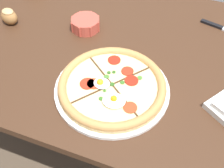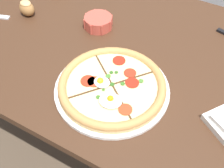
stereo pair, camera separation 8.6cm
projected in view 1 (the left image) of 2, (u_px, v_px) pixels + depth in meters
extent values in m
plane|color=brown|center=(109.00, 146.00, 1.59)|extent=(12.00, 12.00, 0.00)
cube|color=#422819|center=(108.00, 48.00, 1.04)|extent=(1.58, 0.87, 0.03)
cube|color=#422819|center=(20.00, 27.00, 1.73)|extent=(0.06, 0.06, 0.73)
cylinder|color=white|center=(112.00, 89.00, 0.88)|extent=(0.36, 0.36, 0.01)
cylinder|color=#DBB775|center=(112.00, 87.00, 0.87)|extent=(0.33, 0.33, 0.01)
cylinder|color=beige|center=(112.00, 85.00, 0.86)|extent=(0.29, 0.29, 0.00)
torus|color=tan|center=(112.00, 85.00, 0.86)|extent=(0.33, 0.33, 0.03)
cube|color=#472D19|center=(91.00, 94.00, 0.84)|extent=(0.09, 0.12, 0.00)
cube|color=#472D19|center=(125.00, 101.00, 0.82)|extent=(0.12, 0.09, 0.00)
cube|color=#472D19|center=(132.00, 76.00, 0.89)|extent=(0.09, 0.12, 0.00)
cube|color=#472D19|center=(100.00, 70.00, 0.90)|extent=(0.12, 0.09, 0.00)
cylinder|color=red|center=(87.00, 84.00, 0.86)|extent=(0.05, 0.05, 0.00)
cylinder|color=red|center=(94.00, 84.00, 0.86)|extent=(0.04, 0.04, 0.00)
cylinder|color=red|center=(127.00, 71.00, 0.90)|extent=(0.04, 0.04, 0.00)
cylinder|color=red|center=(131.00, 81.00, 0.87)|extent=(0.04, 0.04, 0.00)
cylinder|color=red|center=(130.00, 108.00, 0.80)|extent=(0.04, 0.04, 0.00)
cylinder|color=red|center=(114.00, 60.00, 0.93)|extent=(0.04, 0.04, 0.00)
ellipsoid|color=white|center=(114.00, 101.00, 0.81)|extent=(0.08, 0.07, 0.01)
sphere|color=orange|center=(114.00, 99.00, 0.81)|extent=(0.02, 0.02, 0.02)
ellipsoid|color=white|center=(102.00, 83.00, 0.86)|extent=(0.06, 0.06, 0.01)
sphere|color=#F4AD1E|center=(100.00, 82.00, 0.85)|extent=(0.02, 0.02, 0.02)
cylinder|color=#386B23|center=(122.00, 82.00, 0.87)|extent=(0.01, 0.01, 0.00)
cylinder|color=#477A2D|center=(107.00, 77.00, 0.88)|extent=(0.02, 0.02, 0.00)
cylinder|color=#386B23|center=(105.00, 91.00, 0.84)|extent=(0.01, 0.01, 0.00)
cylinder|color=#2D5B1E|center=(112.00, 84.00, 0.86)|extent=(0.01, 0.01, 0.00)
cylinder|color=#386B23|center=(106.00, 84.00, 0.86)|extent=(0.02, 0.02, 0.00)
cylinder|color=#2D5B1E|center=(109.00, 73.00, 0.89)|extent=(0.01, 0.01, 0.00)
cylinder|color=#386B23|center=(101.00, 99.00, 0.82)|extent=(0.01, 0.01, 0.00)
cylinder|color=#2D5B1E|center=(114.00, 72.00, 0.90)|extent=(0.01, 0.01, 0.00)
cylinder|color=#477A2D|center=(140.00, 78.00, 0.88)|extent=(0.02, 0.02, 0.00)
cylinder|color=#C64C3D|center=(86.00, 24.00, 1.07)|extent=(0.11, 0.11, 0.05)
cylinder|color=beige|center=(85.00, 23.00, 1.07)|extent=(0.09, 0.09, 0.02)
cylinder|color=#C64C3D|center=(98.00, 27.00, 1.06)|extent=(0.01, 0.01, 0.04)
cylinder|color=#C64C3D|center=(98.00, 20.00, 1.09)|extent=(0.01, 0.01, 0.04)
cylinder|color=#C64C3D|center=(91.00, 16.00, 1.11)|extent=(0.01, 0.01, 0.04)
cylinder|color=#C64C3D|center=(81.00, 16.00, 1.10)|extent=(0.01, 0.01, 0.04)
cylinder|color=#C64C3D|center=(73.00, 21.00, 1.08)|extent=(0.01, 0.01, 0.04)
cylinder|color=#C64C3D|center=(72.00, 27.00, 1.06)|extent=(0.01, 0.01, 0.04)
cylinder|color=#C64C3D|center=(80.00, 32.00, 1.04)|extent=(0.01, 0.01, 0.04)
cylinder|color=#C64C3D|center=(91.00, 32.00, 1.04)|extent=(0.01, 0.01, 0.04)
ellipsoid|color=#A3703D|center=(9.00, 17.00, 1.09)|extent=(0.08, 0.07, 0.06)
ellipsoid|color=tan|center=(8.00, 12.00, 1.07)|extent=(0.06, 0.05, 0.02)
cube|color=black|center=(212.00, 24.00, 1.10)|extent=(0.09, 0.04, 0.01)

